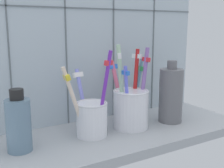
{
  "coord_description": "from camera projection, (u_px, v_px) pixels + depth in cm",
  "views": [
    {
      "loc": [
        -30.84,
        -51.61,
        25.2
      ],
      "look_at": [
        0.0,
        0.82,
        12.9
      ],
      "focal_mm": 45.55,
      "sensor_mm": 36.0,
      "label": 1
    }
  ],
  "objects": [
    {
      "name": "ceramic_vase",
      "position": [
        171.0,
        95.0,
        0.7
      ],
      "size": [
        5.76,
        5.76,
        15.22
      ],
      "color": "slate",
      "rests_on": "counter_slab"
    },
    {
      "name": "toothbrush_cup_left",
      "position": [
        91.0,
        116.0,
        0.61
      ],
      "size": [
        10.08,
        11.72,
        18.7
      ],
      "color": "white",
      "rests_on": "counter_slab"
    },
    {
      "name": "counter_slab",
      "position": [
        114.0,
        136.0,
        0.64
      ],
      "size": [
        64.0,
        22.0,
        2.0
      ],
      "primitive_type": "cube",
      "color": "#9EA3A8",
      "rests_on": "ground"
    },
    {
      "name": "toothbrush_cup_right",
      "position": [
        131.0,
        105.0,
        0.66
      ],
      "size": [
        10.09,
        12.93,
        19.36
      ],
      "color": "white",
      "rests_on": "counter_slab"
    },
    {
      "name": "tile_wall_back",
      "position": [
        89.0,
        38.0,
        0.7
      ],
      "size": [
        64.0,
        2.2,
        45.0
      ],
      "color": "#B2C1CC",
      "rests_on": "ground"
    },
    {
      "name": "soap_bottle",
      "position": [
        19.0,
        124.0,
        0.53
      ],
      "size": [
        4.68,
        4.68,
        12.04
      ],
      "color": "slate",
      "rests_on": "counter_slab"
    }
  ]
}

